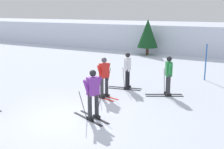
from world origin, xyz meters
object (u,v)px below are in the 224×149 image
at_px(skier_white, 127,70).
at_px(skier_green, 168,75).
at_px(skier_purple, 93,93).
at_px(trail_marker_pole, 206,62).
at_px(skier_red, 104,76).
at_px(conifer_far_right, 148,33).

distance_m(skier_white, skier_green, 1.99).
distance_m(skier_green, skier_purple, 4.07).
xyz_separation_m(skier_purple, trail_marker_pole, (2.08, 7.51, 0.04)).
bearing_deg(skier_green, skier_red, -144.54).
relative_size(skier_purple, trail_marker_pole, 0.90).
distance_m(skier_green, skier_red, 2.74).
xyz_separation_m(skier_white, skier_purple, (0.70, -3.96, -0.00)).
bearing_deg(skier_red, conifer_far_right, 104.04).
distance_m(skier_purple, trail_marker_pole, 7.79).
bearing_deg(skier_green, conifer_far_right, 116.99).
bearing_deg(trail_marker_pole, conifer_far_right, 132.57).
bearing_deg(skier_red, skier_purple, -67.39).
relative_size(skier_green, trail_marker_pole, 0.90).
bearing_deg(conifer_far_right, skier_white, -72.46).
xyz_separation_m(trail_marker_pole, conifer_far_right, (-5.96, 6.49, 0.81)).
bearing_deg(skier_purple, trail_marker_pole, 74.49).
height_order(skier_white, skier_green, same).
bearing_deg(conifer_far_right, skier_purple, -74.51).
xyz_separation_m(skier_white, trail_marker_pole, (2.79, 3.56, 0.04)).
distance_m(skier_white, conifer_far_right, 10.57).
bearing_deg(skier_red, trail_marker_pole, 59.89).
relative_size(skier_white, conifer_far_right, 0.59).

